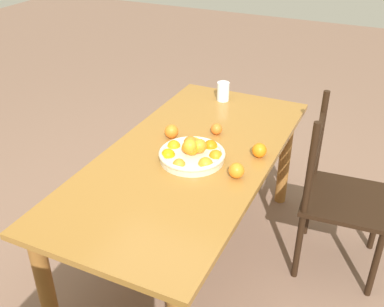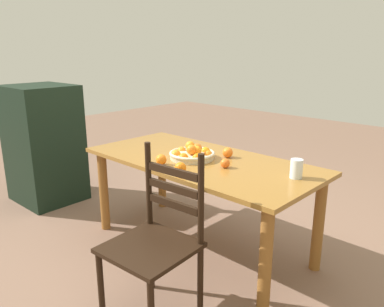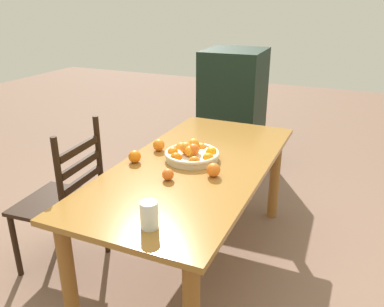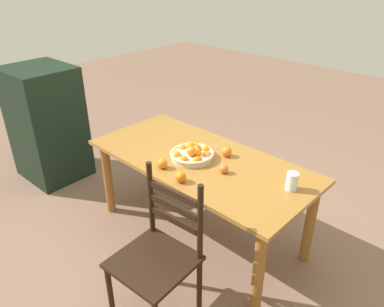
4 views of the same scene
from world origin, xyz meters
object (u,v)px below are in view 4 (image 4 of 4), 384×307
orange_loose_1 (162,163)px  dining_table (200,171)px  orange_loose_0 (227,152)px  orange_loose_2 (181,177)px  fruit_bowl (192,154)px  orange_loose_3 (224,169)px  chair_near_window (159,255)px  drinking_glass (292,181)px  cabinet (47,124)px

orange_loose_1 → dining_table: bearing=-108.4°
orange_loose_0 → orange_loose_2: (-0.01, 0.51, -0.00)m
fruit_bowl → orange_loose_3: fruit_bowl is taller
chair_near_window → orange_loose_2: size_ratio=12.97×
orange_loose_3 → drinking_glass: 0.48m
orange_loose_1 → cabinet: bearing=1.7°
orange_loose_1 → orange_loose_0: bearing=-115.8°
fruit_bowl → orange_loose_3: bearing=179.5°
orange_loose_1 → drinking_glass: bearing=-154.2°
orange_loose_0 → orange_loose_3: size_ratio=1.19×
dining_table → orange_loose_1: 0.35m
orange_loose_2 → cabinet: bearing=0.4°
cabinet → orange_loose_2: bearing=178.3°
cabinet → orange_loose_2: cabinet is taller
chair_near_window → cabinet: cabinet is taller
dining_table → cabinet: (1.82, 0.35, -0.03)m
dining_table → orange_loose_0: 0.26m
fruit_bowl → cabinet: bearing=9.9°
orange_loose_3 → orange_loose_1: bearing=34.6°
orange_loose_2 → dining_table: bearing=-68.5°
dining_table → orange_loose_0: bearing=-127.1°
orange_loose_0 → chair_near_window: bearing=103.3°
dining_table → cabinet: bearing=10.9°
dining_table → drinking_glass: 0.76m
orange_loose_1 → chair_near_window: bearing=134.9°
cabinet → fruit_bowl: cabinet is taller
orange_loose_0 → orange_loose_3: (-0.14, 0.21, -0.01)m
orange_loose_0 → orange_loose_2: 0.51m
orange_loose_0 → drinking_glass: (-0.60, 0.07, 0.02)m
chair_near_window → orange_loose_3: bearing=91.1°
orange_loose_2 → orange_loose_3: orange_loose_2 is taller
cabinet → orange_loose_0: (-1.95, -0.52, 0.18)m
orange_loose_3 → chair_near_window: bearing=95.7°
dining_table → orange_loose_1: bearing=71.6°
drinking_glass → orange_loose_0: bearing=-6.3°
drinking_glass → orange_loose_3: bearing=17.4°
orange_loose_0 → dining_table: bearing=52.9°
dining_table → orange_loose_3: (-0.27, 0.04, 0.14)m
cabinet → orange_loose_0: cabinet is taller
cabinet → orange_loose_0: 2.02m
dining_table → orange_loose_1: (0.10, 0.30, 0.15)m
cabinet → orange_loose_1: 1.73m
orange_loose_1 → orange_loose_3: size_ratio=1.18×
drinking_glass → dining_table: bearing=7.9°
fruit_bowl → orange_loose_0: size_ratio=4.38×
orange_loose_1 → orange_loose_3: 0.45m
drinking_glass → orange_loose_1: bearing=25.8°
chair_near_window → fruit_bowl: chair_near_window is taller
cabinet → dining_table: bearing=-171.1°
fruit_bowl → orange_loose_2: size_ratio=4.49×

